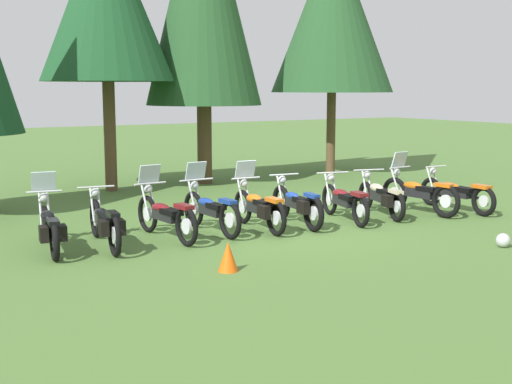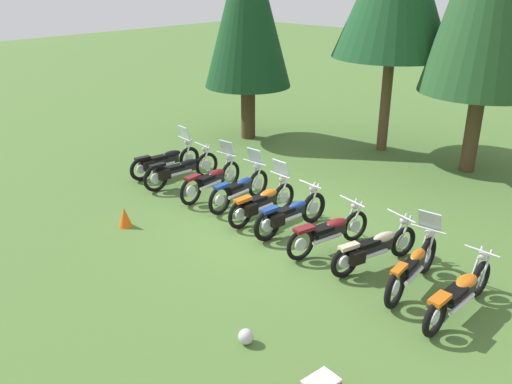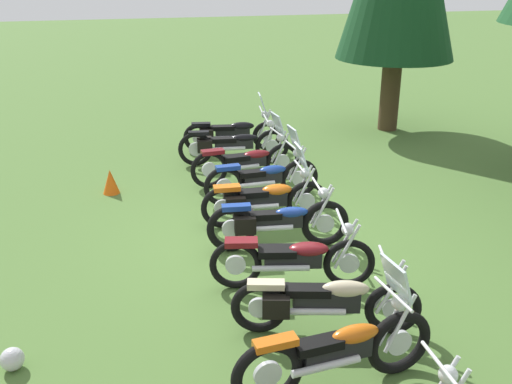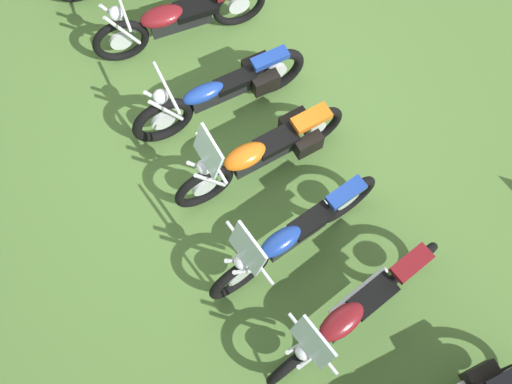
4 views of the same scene
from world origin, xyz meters
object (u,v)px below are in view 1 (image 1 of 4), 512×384
motorcycle_6 (344,200)px  motorcycle_9 (456,192)px  motorcycle_1 (105,222)px  motorcycle_8 (418,193)px  motorcycle_2 (165,214)px  motorcycle_4 (259,207)px  pine_tree_3 (333,12)px  traffic_cone (228,256)px  dropped_helmet (503,240)px  motorcycle_7 (382,197)px  motorcycle_5 (298,205)px  motorcycle_3 (210,209)px  motorcycle_0 (49,226)px

motorcycle_6 → motorcycle_9: motorcycle_6 is taller
motorcycle_1 → motorcycle_8: bearing=-86.2°
motorcycle_2 → motorcycle_6: bearing=-99.6°
motorcycle_4 → pine_tree_3: (7.00, 6.72, 4.89)m
motorcycle_9 → motorcycle_8: bearing=80.1°
traffic_cone → dropped_helmet: traffic_cone is taller
dropped_helmet → motorcycle_8: bearing=70.6°
motorcycle_8 → traffic_cone: motorcycle_8 is taller
motorcycle_7 → motorcycle_4: bearing=103.0°
dropped_helmet → motorcycle_1: bearing=148.3°
motorcycle_5 → dropped_helmet: motorcycle_5 is taller
motorcycle_1 → motorcycle_2: bearing=-79.4°
motorcycle_4 → motorcycle_8: 4.15m
motorcycle_2 → dropped_helmet: motorcycle_2 is taller
motorcycle_3 → pine_tree_3: pine_tree_3 is taller
motorcycle_8 → motorcycle_9: (1.00, -0.22, -0.04)m
traffic_cone → dropped_helmet: 5.22m
motorcycle_6 → motorcycle_5: bearing=98.1°
motorcycle_1 → dropped_helmet: bearing=-114.1°
motorcycle_5 → motorcycle_0: bearing=92.5°
motorcycle_2 → motorcycle_9: 7.17m
motorcycle_6 → motorcycle_0: bearing=98.4°
motorcycle_5 → motorcycle_9: size_ratio=0.93×
dropped_helmet → traffic_cone: bearing=166.9°
motorcycle_1 → motorcycle_9: motorcycle_1 is taller
traffic_cone → motorcycle_8: bearing=19.0°
motorcycle_3 → motorcycle_2: bearing=91.1°
pine_tree_3 → motorcycle_4: bearing=-136.2°
pine_tree_3 → motorcycle_6: bearing=-125.6°
motorcycle_7 → motorcycle_8: bearing=-85.3°
motorcycle_0 → motorcycle_5: 5.09m
motorcycle_1 → motorcycle_6: motorcycle_1 is taller
motorcycle_0 → dropped_helmet: (7.13, -4.01, -0.32)m
motorcycle_2 → motorcycle_6: motorcycle_2 is taller
motorcycle_6 → motorcycle_8: motorcycle_8 is taller
motorcycle_4 → motorcycle_8: size_ratio=0.96×
motorcycle_6 → motorcycle_7: 1.09m
motorcycle_9 → dropped_helmet: bearing=147.5°
motorcycle_7 → dropped_helmet: bearing=-167.9°
motorcycle_5 → motorcycle_8: size_ratio=0.98×
motorcycle_4 → dropped_helmet: (2.96, -3.66, -0.34)m
pine_tree_3 → dropped_helmet: pine_tree_3 is taller
traffic_cone → dropped_helmet: (5.08, -1.18, -0.11)m
motorcycle_7 → motorcycle_9: bearing=-86.1°
motorcycle_3 → motorcycle_7: motorcycle_3 is taller
motorcycle_7 → dropped_helmet: 3.54m
motorcycle_5 → motorcycle_6: size_ratio=1.00×
motorcycle_5 → motorcycle_8: 3.23m
motorcycle_0 → traffic_cone: bearing=-135.2°
motorcycle_0 → motorcycle_7: (7.34, -0.49, -0.02)m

